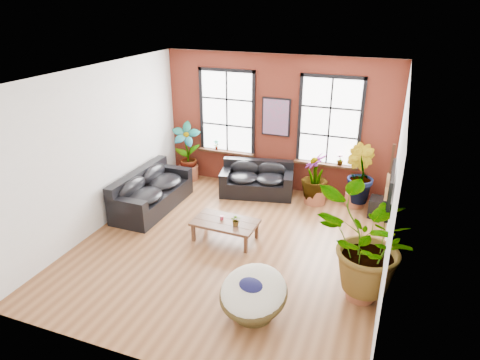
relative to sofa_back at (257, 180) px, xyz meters
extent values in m
cube|color=brown|center=(0.30, -2.66, -0.39)|extent=(6.00, 6.50, 0.02)
cube|color=white|center=(0.30, -2.66, 3.13)|extent=(6.00, 6.50, 0.02)
cube|color=#591E15|center=(0.30, 0.60, 1.37)|extent=(6.00, 0.02, 3.50)
cube|color=silver|center=(0.30, -5.92, 1.37)|extent=(6.00, 0.02, 3.50)
cube|color=silver|center=(-2.71, -2.66, 1.37)|extent=(0.02, 6.50, 3.50)
cube|color=silver|center=(3.31, -2.66, 1.37)|extent=(0.02, 6.50, 3.50)
cube|color=white|center=(-1.05, 0.54, 1.57)|extent=(1.40, 0.02, 2.10)
cube|color=black|center=(-1.05, 0.47, 0.49)|extent=(1.60, 0.22, 0.06)
cube|color=white|center=(1.65, 0.54, 1.57)|extent=(1.40, 0.02, 2.10)
cube|color=black|center=(1.65, 0.47, 0.49)|extent=(1.60, 0.22, 0.06)
cube|color=black|center=(0.01, -0.05, -0.17)|extent=(1.99, 1.26, 0.42)
cube|color=black|center=(-0.06, 0.28, 0.25)|extent=(1.85, 0.60, 0.43)
cube|color=black|center=(-0.78, -0.22, 0.14)|extent=(0.40, 0.92, 0.22)
cube|color=black|center=(0.80, 0.11, 0.14)|extent=(0.40, 0.92, 0.22)
ellipsoid|color=black|center=(-0.32, -0.18, 0.10)|extent=(0.91, 0.90, 0.24)
ellipsoid|color=black|center=(-0.38, 0.08, 0.25)|extent=(0.80, 0.39, 0.41)
ellipsoid|color=black|center=(0.36, -0.03, 0.10)|extent=(0.91, 0.90, 0.24)
ellipsoid|color=black|center=(0.31, 0.22, 0.25)|extent=(0.80, 0.39, 0.41)
cube|color=black|center=(-2.10, -1.69, -0.15)|extent=(0.99, 2.33, 0.46)
cube|color=black|center=(-2.47, -1.69, 0.31)|extent=(0.25, 2.33, 0.47)
cube|color=black|center=(-2.10, -2.74, 0.19)|extent=(0.98, 0.24, 0.24)
cube|color=black|center=(-2.09, -0.65, 0.19)|extent=(0.98, 0.24, 0.24)
ellipsoid|color=black|center=(-2.05, -2.15, 0.14)|extent=(0.82, 1.02, 0.26)
ellipsoid|color=black|center=(-2.33, -2.15, 0.31)|extent=(0.27, 1.02, 0.45)
ellipsoid|color=black|center=(-2.04, -1.23, 0.14)|extent=(0.82, 1.02, 0.26)
ellipsoid|color=black|center=(-2.32, -1.23, 0.31)|extent=(0.27, 1.02, 0.45)
cube|color=#462919|center=(0.11, -2.44, 0.02)|extent=(1.38, 0.82, 0.06)
cube|color=black|center=(0.10, -2.57, 0.05)|extent=(1.35, 0.06, 0.00)
cube|color=black|center=(0.11, -2.31, 0.05)|extent=(1.35, 0.06, 0.00)
cube|color=#462919|center=(-0.50, -2.72, -0.19)|extent=(0.07, 0.07, 0.38)
cube|color=#462919|center=(0.69, -2.77, -0.19)|extent=(0.07, 0.07, 0.38)
cube|color=#462919|center=(-0.47, -2.11, -0.19)|extent=(0.07, 0.07, 0.38)
cube|color=#462919|center=(0.72, -2.15, -0.19)|extent=(0.07, 0.07, 0.38)
cylinder|color=#B52D47|center=(0.02, -2.39, 0.09)|extent=(0.08, 0.08, 0.09)
cylinder|color=#463719|center=(1.43, -4.46, -0.26)|extent=(0.74, 0.74, 0.25)
torus|color=#463719|center=(1.43, -4.46, 0.04)|extent=(1.28, 1.28, 0.50)
ellipsoid|color=beige|center=(1.43, -4.46, 0.10)|extent=(1.24, 1.30, 0.68)
ellipsoid|color=#14143F|center=(1.42, -4.51, 0.23)|extent=(0.48, 0.41, 0.19)
cube|color=black|center=(0.30, 0.53, 1.57)|extent=(0.74, 0.04, 0.98)
cube|color=#0C7F8C|center=(0.30, 0.50, 1.57)|extent=(0.66, 0.02, 0.90)
cube|color=black|center=(3.25, -2.36, 1.27)|extent=(0.06, 1.25, 0.72)
cube|color=black|center=(3.21, -2.36, 1.27)|extent=(0.01, 1.15, 0.62)
cylinder|color=#B27F4C|center=(3.20, -1.31, 0.75)|extent=(0.09, 0.38, 0.38)
cylinder|color=#B27F4C|center=(3.20, -1.31, 1.00)|extent=(0.09, 0.30, 0.30)
cylinder|color=black|center=(3.19, -1.31, 0.75)|extent=(0.09, 0.11, 0.11)
cube|color=black|center=(3.20, -1.31, 1.37)|extent=(0.04, 0.05, 0.55)
cube|color=black|center=(3.20, -1.31, 1.69)|extent=(0.06, 0.06, 0.14)
cube|color=black|center=(3.12, -0.21, -0.16)|extent=(0.57, 0.48, 0.45)
cylinder|color=brown|center=(-2.12, 0.24, -0.18)|extent=(0.71, 0.71, 0.40)
cylinder|color=brown|center=(2.47, 0.18, -0.21)|extent=(0.50, 0.50, 0.34)
cylinder|color=brown|center=(3.00, -3.39, -0.21)|extent=(0.59, 0.59, 0.35)
cylinder|color=brown|center=(1.53, -0.02, -0.19)|extent=(0.66, 0.66, 0.38)
imported|color=#0F3915|center=(-2.12, 0.20, 0.51)|extent=(0.91, 0.75, 1.49)
imported|color=#0F3915|center=(2.51, 0.16, 0.47)|extent=(0.98, 0.99, 1.40)
imported|color=#0F3915|center=(3.00, -3.42, 0.66)|extent=(2.09, 2.02, 1.77)
imported|color=#0F3915|center=(1.49, -0.03, 0.34)|extent=(0.77, 0.77, 1.16)
imported|color=#0F3915|center=(0.39, -2.52, 0.17)|extent=(0.27, 0.25, 0.24)
imported|color=#0F3915|center=(-1.35, 0.47, 0.65)|extent=(0.17, 0.17, 0.27)
imported|color=#0F3915|center=(2.00, 0.47, 0.65)|extent=(0.19, 0.19, 0.27)
camera|label=1|loc=(3.18, -9.69, 4.37)|focal=32.00mm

